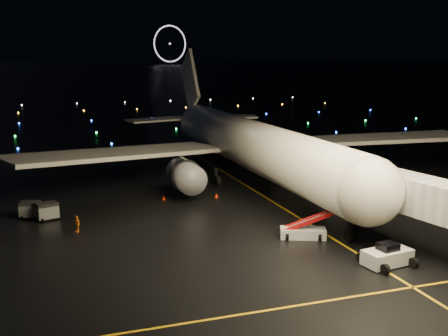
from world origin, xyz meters
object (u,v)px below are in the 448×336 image
Objects in this scene: crew_c at (77,224)px; baggage_cart_0 at (47,211)px; airliner at (243,115)px; belt_loader at (303,223)px; baggage_cart_1 at (30,210)px; pushback_tug at (387,254)px.

baggage_cart_0 is at bearing 178.51° from crew_c.
airliner reaches higher than crew_c.
belt_loader is 25.86m from baggage_cart_0.
baggage_cart_0 is at bearing 170.68° from belt_loader.
belt_loader reaches higher than baggage_cart_1.
belt_loader is (-3.29, 8.26, 0.54)m from pushback_tug.
crew_c is at bearing -44.98° from baggage_cart_1.
airliner is 37.54× the size of crew_c.
baggage_cart_1 is (-1.61, 1.23, -0.03)m from baggage_cart_0.
belt_loader is (-3.20, -24.12, -7.15)m from airliner.
crew_c is 0.78× the size of baggage_cart_0.
pushback_tug reaches higher than baggage_cart_0.
pushback_tug reaches higher than baggage_cart_1.
pushback_tug reaches higher than crew_c.
crew_c is 0.81× the size of baggage_cart_1.
baggage_cart_0 reaches higher than crew_c.
baggage_cart_0 is 2.02m from baggage_cart_1.
crew_c is at bearing 178.87° from belt_loader.
crew_c is 5.73m from baggage_cart_0.
pushback_tug is 28.22m from crew_c.
pushback_tug is 1.93× the size of baggage_cart_1.
baggage_cart_0 is at bearing 131.00° from pushback_tug.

